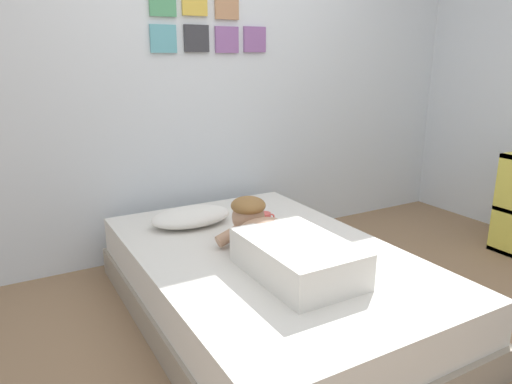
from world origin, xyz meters
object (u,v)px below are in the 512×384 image
at_px(coffee_cup, 264,219).
at_px(cell_phone, 282,247).
at_px(bed, 268,285).
at_px(pillow, 191,217).
at_px(person_lying, 282,245).

height_order(coffee_cup, cell_phone, coffee_cup).
distance_m(bed, pillow, 0.70).
xyz_separation_m(person_lying, cell_phone, (0.12, 0.18, -0.10)).
bearing_deg(cell_phone, person_lying, -122.90).
distance_m(pillow, coffee_cup, 0.47).
bearing_deg(pillow, bed, -71.67).
distance_m(bed, coffee_cup, 0.51).
xyz_separation_m(pillow, cell_phone, (0.30, -0.61, -0.05)).
bearing_deg(person_lying, coffee_cup, 68.01).
bearing_deg(bed, person_lying, -97.83).
height_order(bed, person_lying, person_lying).
xyz_separation_m(bed, pillow, (-0.20, 0.62, 0.26)).
xyz_separation_m(coffee_cup, cell_phone, (-0.11, -0.39, -0.03)).
relative_size(person_lying, cell_phone, 6.57).
height_order(bed, coffee_cup, coffee_cup).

